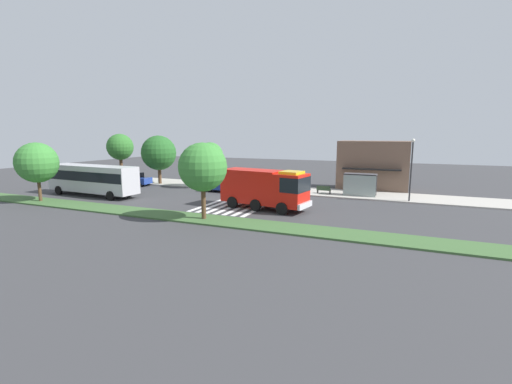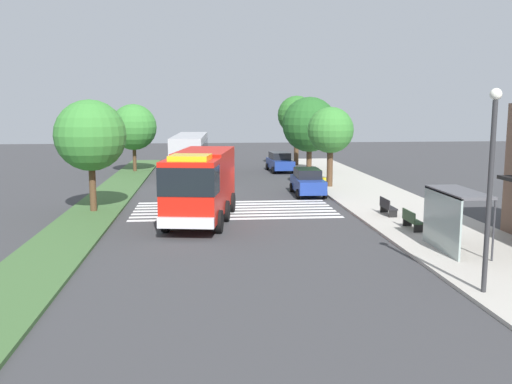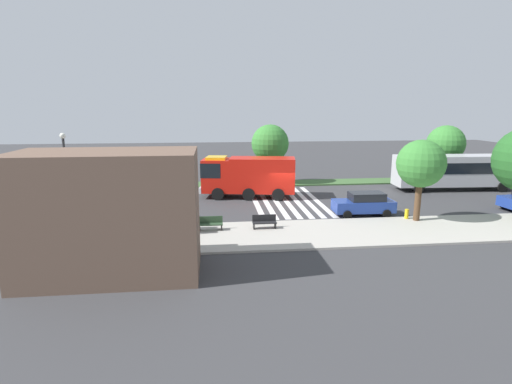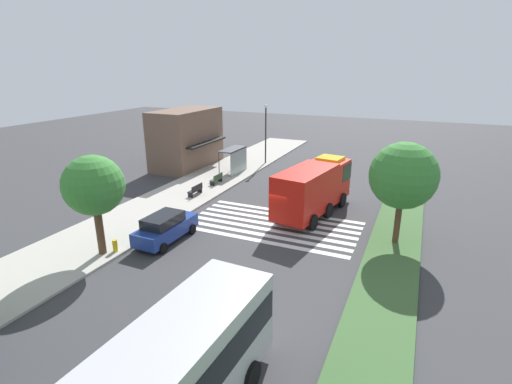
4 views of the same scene
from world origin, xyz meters
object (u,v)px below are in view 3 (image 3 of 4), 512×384
Objects in this scene: transit_bus at (455,169)px; median_tree_west at (270,143)px; sidewalk_tree_center at (421,164)px; median_tree_far_west at (446,144)px; street_lamp at (66,174)px; parked_car_mid at (364,204)px; bus_stop_shelter at (147,206)px; bench_west_of_shelter at (264,222)px; fire_truck at (246,175)px; fire_hydrant at (407,214)px; bench_near_shelter at (211,223)px.

transit_bus is 18.61m from median_tree_west.
median_tree_far_west reaches higher than sidewalk_tree_center.
transit_bus is 1.89× the size of street_lamp.
parked_car_mid is 14.61m from median_tree_west.
bench_west_of_shelter is at bearing -179.74° from bus_stop_shelter.
median_tree_west is at bearing -107.96° from fire_truck.
median_tree_far_west is (-14.31, -13.17, 3.17)m from parked_car_mid.
parked_car_mid is at bearing -160.28° from bench_west_of_shelter.
sidewalk_tree_center is (-11.48, 9.36, 2.12)m from fire_truck.
parked_car_mid is 0.79× the size of sidewalk_tree_center.
fire_truck reaches higher than fire_hydrant.
bench_west_of_shelter is at bearing 180.00° from bench_near_shelter.
transit_bus is 2.00× the size of median_tree_far_west.
bench_near_shelter is 14.23m from fire_hydrant.
median_tree_west is at bearing -111.43° from bench_near_shelter.
transit_bus is at bearing -132.28° from sidewalk_tree_center.
median_tree_west is at bearing -67.02° from parked_car_mid.
bench_west_of_shelter reaches higher than fire_hydrant.
street_lamp is 23.81m from sidewalk_tree_center.
sidewalk_tree_center is 3.78m from fire_hydrant.
median_tree_far_west is (-11.25, -15.37, -0.12)m from sidewalk_tree_center.
sidewalk_tree_center is at bearing 118.56° from median_tree_west.
median_tree_far_west is at bearing -126.20° from sidewalk_tree_center.
fire_hydrant is at bearing -175.26° from bench_near_shelter.
transit_bus is 17.15× the size of fire_hydrant.
bench_near_shelter is at bearing 173.28° from street_lamp.
median_tree_west is (17.76, -5.04, 2.29)m from transit_bus.
bench_near_shelter is (-4.00, -0.03, -1.30)m from bus_stop_shelter.
bus_stop_shelter is 18.82m from sidewalk_tree_center.
street_lamp reaches higher than fire_truck.
bench_near_shelter is at bearing 31.77° from median_tree_far_west.
bench_near_shelter is 0.28× the size of sidewalk_tree_center.
median_tree_far_west is (-35.05, -14.97, 0.20)m from street_lamp.
bus_stop_shelter reaches higher than bench_west_of_shelter.
street_lamp is 21.51m from median_tree_west.
parked_car_mid is at bearing -35.67° from sidewalk_tree_center.
parked_car_mid is at bearing 111.94° from median_tree_west.
street_lamp is at bearing -160.52° from transit_bus.
bus_stop_shelter is 5.62m from street_lamp.
street_lamp is 1.03× the size of median_tree_west.
street_lamp reaches higher than bench_west_of_shelter.
parked_car_mid is 1.31× the size of bus_stop_shelter.
street_lamp reaches higher than median_tree_west.
transit_bus is at bearing 164.16° from median_tree_west.
median_tree_west reaches higher than bench_west_of_shelter.
median_tree_far_west is (-25.92, -16.05, 3.49)m from bench_near_shelter.
median_tree_far_west is at bearing 72.61° from transit_bus.
street_lamp is (12.72, -1.08, 3.29)m from bench_west_of_shelter.
transit_bus is 1.94× the size of median_tree_west.
parked_car_mid is 0.76× the size of median_tree_far_west.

